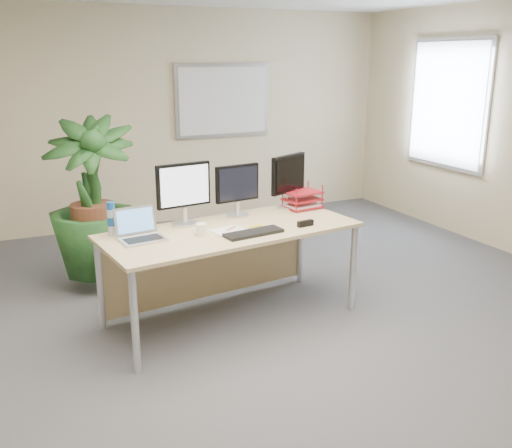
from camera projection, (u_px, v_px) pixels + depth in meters
name	position (u px, v px, depth m)	size (l,w,h in m)	color
floor	(275.00, 373.00, 3.93)	(8.00, 8.00, 0.00)	#4C4C51
back_wall	(132.00, 120.00, 7.04)	(7.00, 0.04, 2.70)	beige
whiteboard	(223.00, 101.00, 7.44)	(1.30, 0.04, 0.95)	#ABAAAF
window	(447.00, 104.00, 6.89)	(0.04, 1.30, 1.55)	#ABAAAF
desk	(224.00, 245.00, 4.67)	(2.13, 1.12, 0.78)	tan
floor_plant	(93.00, 210.00, 5.20)	(0.84, 0.84, 1.50)	#153A18
monitor_left	(184.00, 190.00, 4.56)	(0.46, 0.21, 0.51)	silver
monitor_right	(237.00, 187.00, 4.81)	(0.40, 0.18, 0.45)	silver
monitor_dark	(288.00, 178.00, 5.07)	(0.41, 0.22, 0.48)	silver
laptop	(140.00, 231.00, 4.27)	(0.36, 0.32, 0.23)	silver
keyboard	(254.00, 233.00, 4.38)	(0.47, 0.16, 0.03)	black
coffee_mug	(201.00, 229.00, 4.35)	(0.12, 0.08, 0.09)	white
spiral_notebook	(229.00, 231.00, 4.46)	(0.26, 0.20, 0.01)	silver
orange_pen	(232.00, 228.00, 4.49)	(0.01, 0.01, 0.13)	#F05B1A
yellow_highlighter	(255.00, 226.00, 4.58)	(0.01, 0.01, 0.11)	yellow
water_bottle	(112.00, 220.00, 4.33)	(0.07, 0.07, 0.26)	silver
letter_tray	(302.00, 201.00, 5.14)	(0.34, 0.28, 0.15)	#A6141F
stapler	(305.00, 223.00, 4.59)	(0.14, 0.04, 0.05)	black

